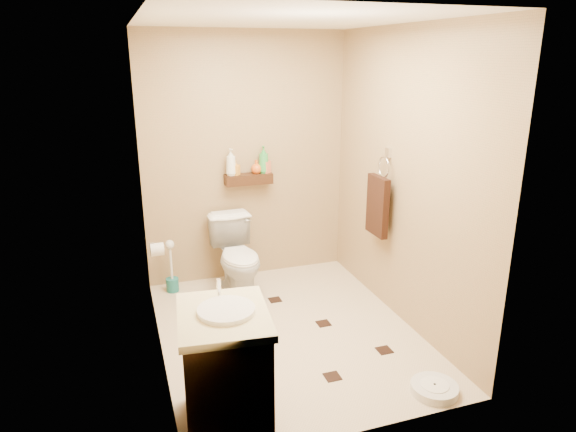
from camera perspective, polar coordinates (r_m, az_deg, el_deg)
name	(u,v)px	position (r m, az deg, el deg)	size (l,w,h in m)	color
ground	(287,331)	(4.31, -0.08, -12.71)	(2.50, 2.50, 0.00)	beige
wall_back	(246,159)	(5.02, -4.68, 6.31)	(2.00, 0.04, 2.40)	#9E835A
wall_front	(363,246)	(2.75, 8.29, -3.34)	(2.00, 0.04, 2.40)	#9E835A
wall_left	(150,202)	(3.67, -15.08, 1.55)	(0.04, 2.50, 2.40)	#9E835A
wall_right	(404,180)	(4.27, 12.77, 3.93)	(0.04, 2.50, 2.40)	#9E835A
ceiling	(287,19)	(3.73, -0.10, 21.04)	(2.00, 2.50, 0.02)	white
wall_shelf	(249,179)	(4.98, -4.41, 4.11)	(0.46, 0.14, 0.10)	#3C2210
floor_accents	(293,333)	(4.28, 0.60, -12.92)	(1.28, 1.37, 0.01)	black
toilet	(238,257)	(4.82, -5.58, -4.59)	(0.41, 0.71, 0.73)	white
vanity	(226,369)	(3.19, -6.95, -16.51)	(0.58, 0.68, 0.88)	brown
bathroom_scale	(434,388)	(3.76, 15.95, -17.95)	(0.36, 0.36, 0.06)	silver
toilet_brush	(172,274)	(5.03, -12.80, -6.25)	(0.12, 0.12, 0.52)	#1A6867
towel_ring	(378,203)	(4.50, 9.97, 1.43)	(0.12, 0.30, 0.76)	silver
toilet_paper	(157,249)	(4.47, -14.34, -3.61)	(0.12, 0.11, 0.12)	silver
bottle_a	(231,162)	(4.91, -6.36, 5.98)	(0.10, 0.10, 0.26)	white
bottle_b	(236,167)	(4.93, -5.84, 5.39)	(0.07, 0.07, 0.15)	gold
bottle_c	(256,167)	(4.98, -3.54, 5.49)	(0.10, 0.10, 0.13)	#D55A19
bottle_d	(264,160)	(4.98, -2.72, 6.28)	(0.10, 0.10, 0.26)	green
bottle_e	(266,164)	(5.00, -2.50, 5.79)	(0.08, 0.08, 0.17)	#DB6E49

